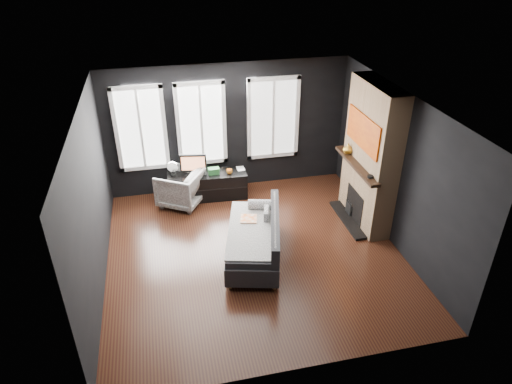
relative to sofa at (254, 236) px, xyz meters
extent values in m
plane|color=black|center=(0.02, 0.06, -0.40)|extent=(5.00, 5.00, 0.00)
plane|color=white|center=(0.02, 0.06, 2.30)|extent=(5.00, 5.00, 0.00)
cube|color=black|center=(0.02, 2.56, 0.95)|extent=(5.00, 0.02, 2.70)
cube|color=black|center=(-2.48, 0.06, 0.95)|extent=(0.02, 5.00, 2.70)
cube|color=black|center=(2.52, 0.06, 0.95)|extent=(0.02, 5.00, 2.70)
cube|color=gray|center=(0.28, 0.28, 0.18)|extent=(0.15, 0.32, 0.31)
imported|color=silver|center=(-1.08, 2.01, 0.01)|extent=(1.05, 1.07, 0.82)
imported|color=orange|center=(-0.06, 2.06, 0.21)|extent=(0.14, 0.11, 0.12)
imported|color=beige|center=(0.13, 2.21, 0.26)|extent=(0.16, 0.02, 0.21)
cube|color=#307839|center=(-0.37, 2.13, 0.21)|extent=(0.23, 0.15, 0.12)
imported|color=yellow|center=(2.07, 1.11, 0.92)|extent=(0.25, 0.25, 0.20)
cylinder|color=black|center=(2.07, 0.11, 0.84)|extent=(0.15, 0.15, 0.04)
camera|label=1|loc=(-1.34, -6.17, 4.51)|focal=32.00mm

